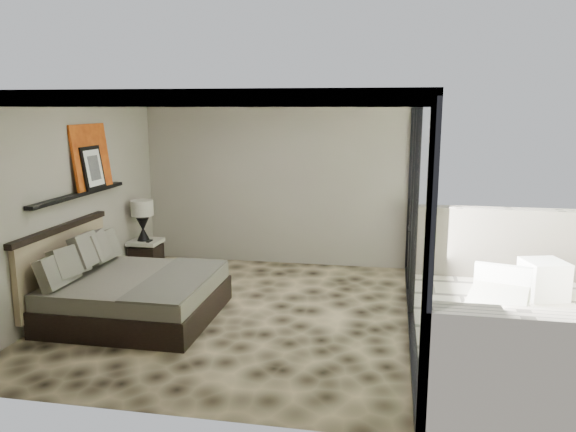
% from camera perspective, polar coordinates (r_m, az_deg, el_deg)
% --- Properties ---
extents(floor, '(5.00, 5.00, 0.00)m').
position_cam_1_polar(floor, '(7.49, -5.31, -9.80)').
color(floor, black).
rests_on(floor, ground).
extents(ceiling, '(4.50, 5.00, 0.02)m').
position_cam_1_polar(ceiling, '(7.00, -5.72, 12.06)').
color(ceiling, silver).
rests_on(ceiling, back_wall).
extents(back_wall, '(4.50, 0.02, 2.80)m').
position_cam_1_polar(back_wall, '(9.50, -1.35, 3.44)').
color(back_wall, gray).
rests_on(back_wall, floor).
extents(left_wall, '(0.02, 5.00, 2.80)m').
position_cam_1_polar(left_wall, '(8.02, -21.07, 1.28)').
color(left_wall, gray).
rests_on(left_wall, floor).
extents(glass_wall, '(0.08, 5.00, 2.80)m').
position_cam_1_polar(glass_wall, '(6.84, 12.91, 0.16)').
color(glass_wall, white).
rests_on(glass_wall, floor).
extents(terrace_slab, '(3.00, 5.00, 0.12)m').
position_cam_1_polar(terrace_slab, '(7.47, 24.20, -11.33)').
color(terrace_slab, beige).
rests_on(terrace_slab, ground).
extents(picture_ledge, '(0.12, 2.20, 0.05)m').
position_cam_1_polar(picture_ledge, '(8.06, -20.39, 2.09)').
color(picture_ledge, black).
rests_on(picture_ledge, left_wall).
extents(bed, '(2.02, 1.95, 1.11)m').
position_cam_1_polar(bed, '(7.52, -15.84, -7.43)').
color(bed, black).
rests_on(bed, floor).
extents(nightstand, '(0.49, 0.49, 0.48)m').
position_cam_1_polar(nightstand, '(9.51, -14.20, -4.01)').
color(nightstand, black).
rests_on(nightstand, floor).
extents(table_lamp, '(0.36, 0.36, 0.66)m').
position_cam_1_polar(table_lamp, '(9.34, -14.58, 0.11)').
color(table_lamp, black).
rests_on(table_lamp, nightstand).
extents(abstract_canvas, '(0.13, 0.90, 0.90)m').
position_cam_1_polar(abstract_canvas, '(8.33, -19.38, 5.72)').
color(abstract_canvas, red).
rests_on(abstract_canvas, picture_ledge).
extents(framed_print, '(0.11, 0.50, 0.60)m').
position_cam_1_polar(framed_print, '(8.26, -19.22, 4.64)').
color(framed_print, black).
rests_on(framed_print, picture_ledge).
extents(ottoman, '(0.67, 0.67, 0.54)m').
position_cam_1_polar(ottoman, '(8.73, 24.52, -5.86)').
color(ottoman, white).
rests_on(ottoman, terrace_slab).
extents(lounger, '(1.08, 1.60, 0.57)m').
position_cam_1_polar(lounger, '(7.59, 20.43, -8.76)').
color(lounger, white).
rests_on(lounger, terrace_slab).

